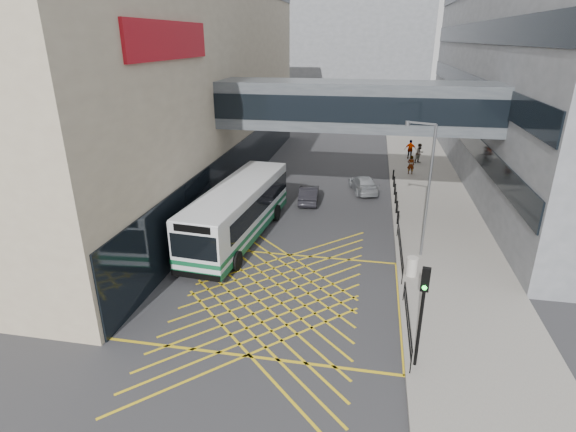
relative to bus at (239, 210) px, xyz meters
The scene contains 18 objects.
ground 7.46m from the bus, 61.19° to the right, with size 120.00×120.00×0.00m, color #333335.
building_whsmith 18.48m from the bus, 146.33° to the left, with size 24.17×42.00×16.00m.
building_far 54.16m from the bus, 88.41° to the left, with size 28.00×16.00×18.00m, color slate.
skybridge 10.32m from the bus, 41.09° to the left, with size 20.00×4.10×3.00m.
pavement 15.29m from the bus, 34.73° to the left, with size 6.00×54.00×0.16m, color gray.
box_junction 7.46m from the bus, 61.19° to the right, with size 12.00×9.00×0.01m.
bus is the anchor object (origin of this frame).
car_white 2.34m from the bus, 119.55° to the right, with size 1.76×4.30×1.37m, color silver.
car_dark 8.01m from the bus, 65.39° to the left, with size 1.60×4.09×1.28m, color black.
car_silver 12.81m from the bus, 55.22° to the left, with size 1.83×4.33×1.35m, color #989CA0.
traffic_light 14.38m from the bus, 46.70° to the right, with size 0.32×0.50×4.22m.
street_lamp 11.03m from the bus, ahead, with size 1.64×0.77×7.41m.
litter_bin 10.75m from the bus, 17.87° to the right, with size 0.58×0.58×1.00m, color #ADA89E.
kerb_railings 10.70m from the bus, 25.33° to the right, with size 0.05×12.54×1.00m.
bollards 13.09m from the bus, 41.64° to the left, with size 0.14×10.14×0.90m.
pedestrian_a 19.43m from the bus, 54.42° to the left, with size 0.68×0.48×1.70m, color gray.
pedestrian_b 23.51m from the bus, 58.21° to the left, with size 0.93×0.54×1.90m, color gray.
pedestrian_c 24.41m from the bus, 61.60° to the left, with size 1.13×0.54×1.92m, color gray.
Camera 1 is at (4.18, -18.27, 11.63)m, focal length 28.00 mm.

